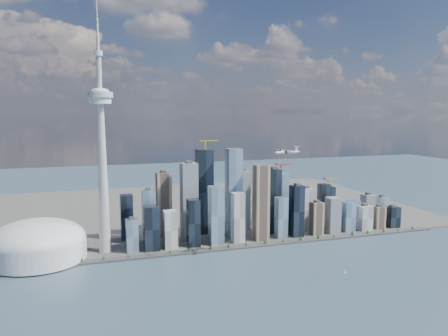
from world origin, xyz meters
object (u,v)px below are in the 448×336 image
object	(u,v)px
dome_stadium	(38,243)
sailboat_west	(345,272)
needle_tower	(102,150)
airplane	(287,152)

from	to	relation	value
dome_stadium	sailboat_west	size ratio (longest dim) A/B	21.88
needle_tower	airplane	size ratio (longest dim) A/B	8.70
needle_tower	sailboat_west	world-z (taller)	needle_tower
needle_tower	dome_stadium	distance (m)	241.40
needle_tower	sailboat_west	distance (m)	575.82
needle_tower	airplane	xyz separation A→B (m)	(367.51, -169.98, -0.73)
dome_stadium	sailboat_west	bearing A→B (deg)	-24.31
sailboat_west	needle_tower	bearing A→B (deg)	129.73
needle_tower	dome_stadium	world-z (taller)	needle_tower
needle_tower	sailboat_west	size ratio (longest dim) A/B	60.24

